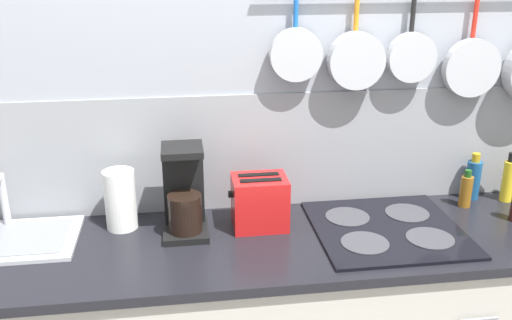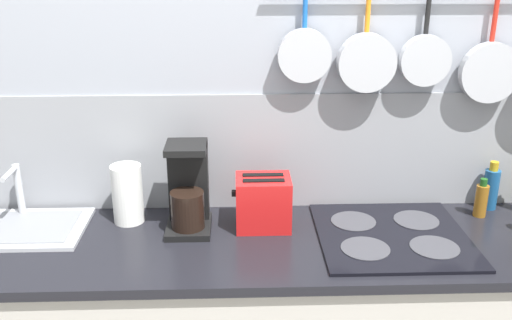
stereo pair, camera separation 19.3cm
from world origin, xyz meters
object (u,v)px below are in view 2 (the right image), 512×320
(paper_towel_roll, at_px, (127,194))
(bottle_hot_sauce, at_px, (491,188))
(bottle_vinegar, at_px, (481,200))
(coffee_maker, at_px, (188,193))
(toaster, at_px, (263,202))

(paper_towel_roll, xyz_separation_m, bottle_hot_sauce, (1.43, 0.07, -0.03))
(bottle_vinegar, bearing_deg, paper_towel_roll, 179.96)
(paper_towel_roll, height_order, bottle_vinegar, paper_towel_roll)
(paper_towel_roll, distance_m, bottle_hot_sauce, 1.43)
(coffee_maker, relative_size, toaster, 1.51)
(paper_towel_roll, distance_m, coffee_maker, 0.24)
(coffee_maker, bearing_deg, paper_towel_roll, 167.29)
(toaster, xyz_separation_m, bottle_hot_sauce, (0.92, 0.13, -0.01))
(toaster, distance_m, bottle_hot_sauce, 0.93)
(toaster, bearing_deg, coffee_maker, 178.27)
(bottle_hot_sauce, bearing_deg, paper_towel_roll, -177.18)
(bottle_hot_sauce, bearing_deg, toaster, -171.85)
(toaster, bearing_deg, paper_towel_roll, 173.18)
(bottle_vinegar, relative_size, bottle_hot_sauce, 0.79)
(coffee_maker, distance_m, bottle_vinegar, 1.13)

